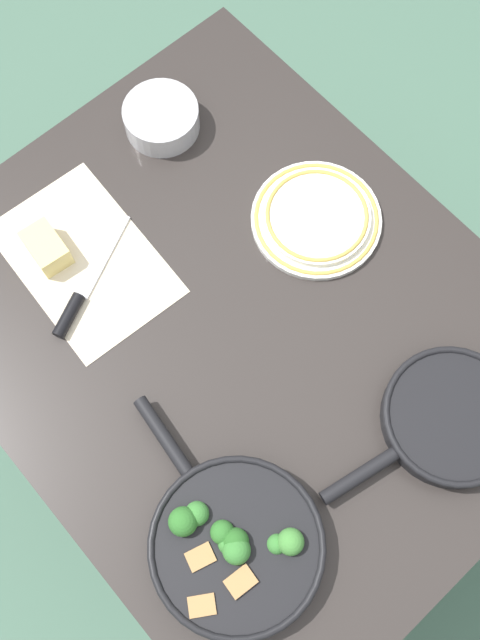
# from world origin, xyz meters

# --- Properties ---
(ground_plane) EXTENTS (14.00, 14.00, 0.00)m
(ground_plane) POSITION_xyz_m (0.00, 0.00, 0.00)
(ground_plane) COLOR #476B56
(dining_table_red) EXTENTS (1.13, 0.91, 0.72)m
(dining_table_red) POSITION_xyz_m (0.00, 0.00, 0.64)
(dining_table_red) COLOR #2D2826
(dining_table_red) RESTS_ON ground_plane
(skillet_broccoli) EXTENTS (0.43, 0.29, 0.08)m
(skillet_broccoli) POSITION_xyz_m (0.28, -0.26, 0.75)
(skillet_broccoli) COLOR black
(skillet_broccoli) RESTS_ON dining_table_red
(skillet_eggs) EXTENTS (0.24, 0.38, 0.04)m
(skillet_eggs) POSITION_xyz_m (0.37, 0.15, 0.74)
(skillet_eggs) COLOR black
(skillet_eggs) RESTS_ON dining_table_red
(parchment_sheet) EXTENTS (0.36, 0.25, 0.00)m
(parchment_sheet) POSITION_xyz_m (-0.29, -0.13, 0.72)
(parchment_sheet) COLOR beige
(parchment_sheet) RESTS_ON dining_table_red
(grater_knife) EXTENTS (0.14, 0.25, 0.02)m
(grater_knife) POSITION_xyz_m (-0.24, -0.18, 0.73)
(grater_knife) COLOR silver
(grater_knife) RESTS_ON dining_table_red
(cheese_block) EXTENTS (0.09, 0.07, 0.05)m
(cheese_block) POSITION_xyz_m (-0.34, -0.18, 0.75)
(cheese_block) COLOR #EFD67A
(cheese_block) RESTS_ON dining_table_red
(dinner_plate_stack) EXTENTS (0.25, 0.25, 0.03)m
(dinner_plate_stack) POSITION_xyz_m (-0.06, 0.25, 0.73)
(dinner_plate_stack) COLOR silver
(dinner_plate_stack) RESTS_ON dining_table_red
(prep_bowl_steel) EXTENTS (0.15, 0.15, 0.05)m
(prep_bowl_steel) POSITION_xyz_m (-0.42, 0.16, 0.75)
(prep_bowl_steel) COLOR #B7B7BC
(prep_bowl_steel) RESTS_ON dining_table_red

